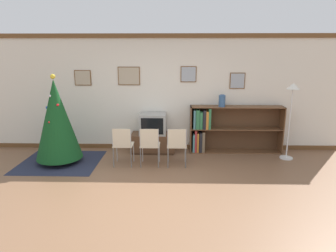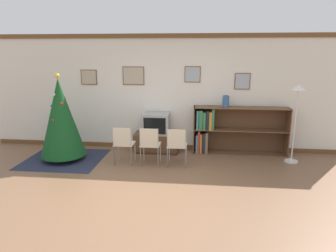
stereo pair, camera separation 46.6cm
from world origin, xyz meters
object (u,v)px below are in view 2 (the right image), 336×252
(television, at_px, (156,124))
(bookshelf, at_px, (224,130))
(christmas_tree, at_px, (61,118))
(folding_chair_left, at_px, (123,143))
(folding_chair_center, at_px, (150,144))
(standing_lamp, at_px, (297,103))
(vase, at_px, (226,101))
(folding_chair_right, at_px, (177,145))
(tv_console, at_px, (156,142))

(television, bearing_deg, bookshelf, 3.28)
(christmas_tree, relative_size, folding_chair_left, 2.27)
(television, height_order, folding_chair_center, television)
(christmas_tree, height_order, standing_lamp, christmas_tree)
(folding_chair_center, bearing_deg, christmas_tree, 174.78)
(christmas_tree, xyz_separation_m, vase, (3.51, 0.76, 0.29))
(folding_chair_right, bearing_deg, folding_chair_left, 180.00)
(tv_console, height_order, folding_chair_center, folding_chair_center)
(tv_console, xyz_separation_m, television, (0.00, -0.00, 0.46))
(christmas_tree, distance_m, folding_chair_left, 1.47)
(folding_chair_left, relative_size, folding_chair_center, 1.00)
(television, bearing_deg, folding_chair_center, -90.00)
(television, relative_size, standing_lamp, 0.37)
(standing_lamp, bearing_deg, television, 173.03)
(folding_chair_right, height_order, bookshelf, bookshelf)
(tv_console, bearing_deg, folding_chair_left, -121.35)
(christmas_tree, distance_m, tv_console, 2.19)
(vase, height_order, standing_lamp, standing_lamp)
(tv_console, bearing_deg, folding_chair_center, -90.00)
(tv_console, xyz_separation_m, vase, (1.57, 0.03, 1.00))
(folding_chair_left, xyz_separation_m, folding_chair_right, (1.11, 0.00, 0.00))
(folding_chair_left, xyz_separation_m, vase, (2.13, 0.94, 0.75))
(television, xyz_separation_m, vase, (1.57, 0.03, 0.54))
(television, distance_m, standing_lamp, 3.06)
(folding_chair_center, height_order, standing_lamp, standing_lamp)
(tv_console, xyz_separation_m, standing_lamp, (2.98, -0.37, 1.05))
(christmas_tree, height_order, folding_chair_center, christmas_tree)
(folding_chair_center, bearing_deg, folding_chair_left, 180.00)
(folding_chair_left, relative_size, bookshelf, 0.39)
(folding_chair_right, relative_size, standing_lamp, 0.49)
(folding_chair_right, bearing_deg, television, 121.42)
(tv_console, bearing_deg, bookshelf, 3.18)
(christmas_tree, relative_size, folding_chair_center, 2.27)
(vase, bearing_deg, television, -178.90)
(vase, relative_size, standing_lamp, 0.16)
(vase, bearing_deg, folding_chair_right, -137.46)
(television, xyz_separation_m, folding_chair_right, (0.55, -0.91, -0.21))
(tv_console, height_order, folding_chair_right, folding_chair_right)
(folding_chair_right, height_order, vase, vase)
(folding_chair_right, xyz_separation_m, standing_lamp, (2.43, 0.54, 0.80))
(television, distance_m, folding_chair_center, 0.93)
(folding_chair_left, bearing_deg, folding_chair_right, 0.00)
(folding_chair_right, relative_size, bookshelf, 0.39)
(christmas_tree, relative_size, standing_lamp, 1.12)
(folding_chair_left, bearing_deg, television, 58.58)
(christmas_tree, relative_size, folding_chair_right, 2.27)
(christmas_tree, distance_m, bookshelf, 3.62)
(folding_chair_left, height_order, bookshelf, bookshelf)
(folding_chair_center, height_order, vase, vase)
(tv_console, xyz_separation_m, folding_chair_left, (-0.55, -0.91, 0.25))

